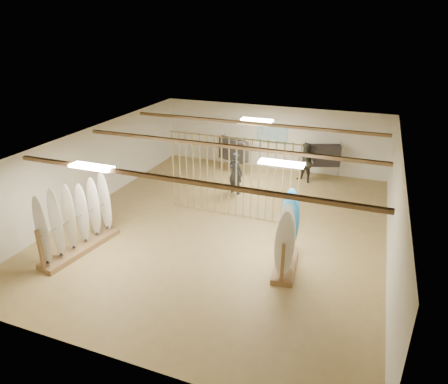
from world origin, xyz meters
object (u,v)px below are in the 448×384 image
at_px(clothing_rack_a, 233,150).
at_px(shopper_a, 235,171).
at_px(shopper_b, 306,160).
at_px(rack_left, 78,228).
at_px(rack_right, 286,246).
at_px(clothing_rack_b, 323,155).

xyz_separation_m(clothing_rack_a, shopper_a, (0.81, -2.06, -0.13)).
bearing_deg(clothing_rack_a, shopper_b, 24.50).
distance_m(rack_left, shopper_a, 6.24).
height_order(rack_left, rack_right, rack_left).
bearing_deg(shopper_a, rack_right, 139.69).
bearing_deg(clothing_rack_a, clothing_rack_b, 33.48).
height_order(clothing_rack_a, clothing_rack_b, clothing_rack_a).
height_order(rack_left, shopper_a, rack_left).
height_order(rack_left, clothing_rack_b, rack_left).
xyz_separation_m(rack_left, rack_right, (5.77, 1.25, -0.03)).
bearing_deg(clothing_rack_b, rack_left, -143.53).
bearing_deg(shopper_b, clothing_rack_b, 71.34).
height_order(rack_right, shopper_a, rack_right).
bearing_deg(clothing_rack_a, shopper_a, -45.68).
height_order(rack_right, clothing_rack_b, rack_right).
distance_m(rack_right, shopper_a, 5.23).
distance_m(shopper_a, shopper_b, 3.15).
bearing_deg(rack_right, clothing_rack_b, 84.34).
height_order(rack_left, shopper_b, rack_left).
xyz_separation_m(rack_left, shopper_b, (5.13, 7.71, 0.21)).
distance_m(rack_right, clothing_rack_b, 7.07).
relative_size(rack_left, rack_right, 1.31).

